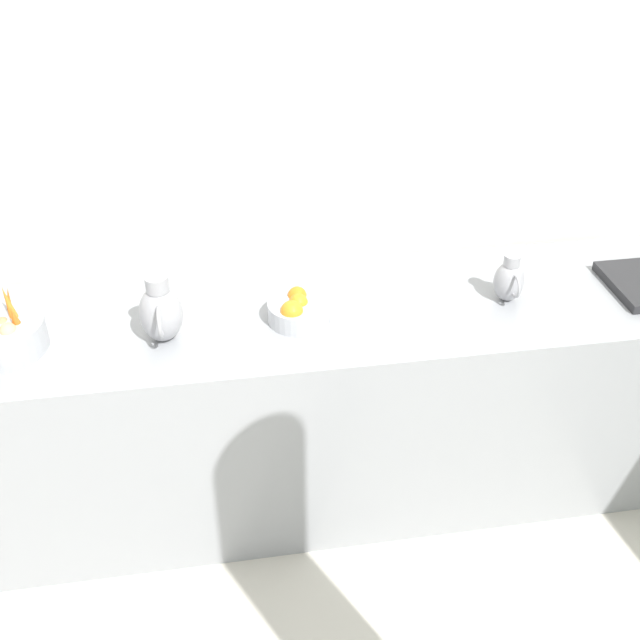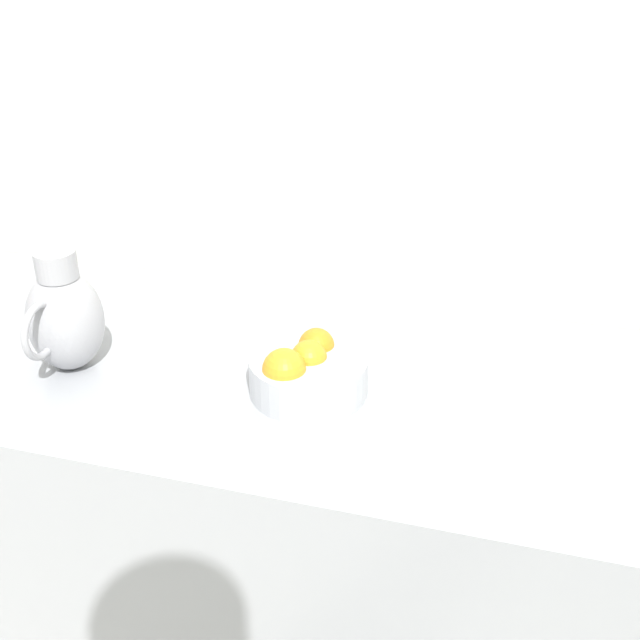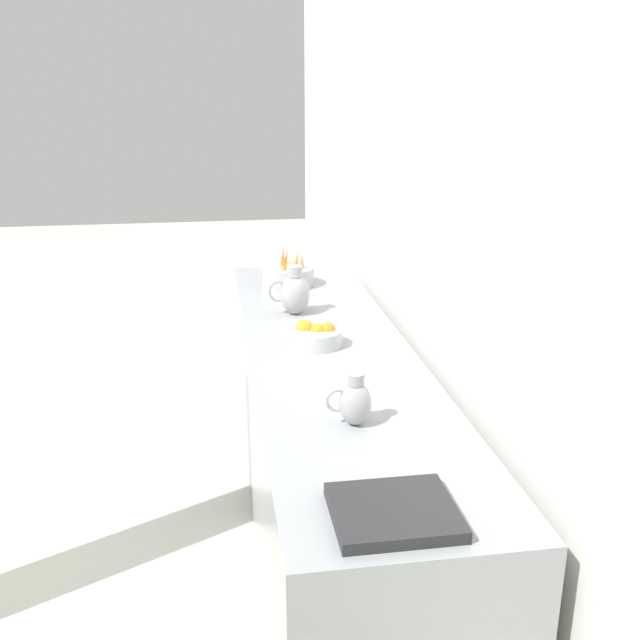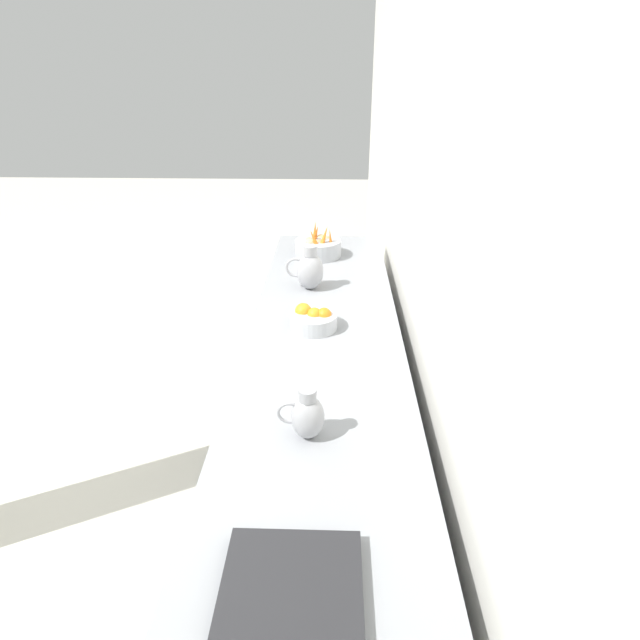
# 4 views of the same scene
# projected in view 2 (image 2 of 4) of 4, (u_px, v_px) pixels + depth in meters

# --- Properties ---
(prep_counter) EXTENTS (0.73, 3.06, 0.91)m
(prep_counter) POSITION_uv_depth(u_px,v_px,m) (335.00, 552.00, 1.82)
(prep_counter) COLOR gray
(prep_counter) RESTS_ON ground_plane
(orange_bowl) EXTENTS (0.23, 0.23, 0.11)m
(orange_bowl) POSITION_uv_depth(u_px,v_px,m) (306.00, 371.00, 1.55)
(orange_bowl) COLOR #ADAFB5
(orange_bowl) RESTS_ON prep_counter
(metal_pitcher_tall) EXTENTS (0.21, 0.15, 0.25)m
(metal_pitcher_tall) POSITION_uv_depth(u_px,v_px,m) (64.00, 317.00, 1.59)
(metal_pitcher_tall) COLOR #939399
(metal_pitcher_tall) RESTS_ON prep_counter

